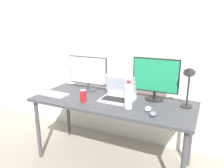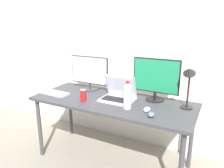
# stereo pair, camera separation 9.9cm
# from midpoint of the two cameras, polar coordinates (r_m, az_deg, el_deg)

# --- Properties ---
(ground_plane) EXTENTS (16.00, 16.00, 0.00)m
(ground_plane) POSITION_cam_midpoint_polar(r_m,az_deg,el_deg) (2.67, -1.13, -19.33)
(ground_plane) COLOR gray
(wall_back) EXTENTS (7.00, 0.08, 2.60)m
(wall_back) POSITION_cam_midpoint_polar(r_m,az_deg,el_deg) (2.72, 4.28, 10.88)
(wall_back) COLOR silver
(wall_back) RESTS_ON ground
(work_desk) EXTENTS (1.72, 0.69, 0.74)m
(work_desk) POSITION_cam_midpoint_polar(r_m,az_deg,el_deg) (2.34, -1.22, -5.76)
(work_desk) COLOR #424247
(work_desk) RESTS_ON ground
(monitor_left) EXTENTS (0.50, 0.21, 0.41)m
(monitor_left) POSITION_cam_midpoint_polar(r_m,az_deg,el_deg) (2.63, -7.39, 2.93)
(monitor_left) COLOR #38383D
(monitor_left) RESTS_ON work_desk
(monitor_center) EXTENTS (0.49, 0.20, 0.44)m
(monitor_center) POSITION_cam_midpoint_polar(r_m,az_deg,el_deg) (2.31, 10.07, 1.58)
(monitor_center) COLOR black
(monitor_center) RESTS_ON work_desk
(laptop_silver) EXTENTS (0.35, 0.26, 0.26)m
(laptop_silver) POSITION_cam_midpoint_polar(r_m,az_deg,el_deg) (2.31, 0.45, -2.75)
(laptop_silver) COLOR #B7B7BC
(laptop_silver) RESTS_ON work_desk
(keyboard_main) EXTENTS (0.37, 0.16, 0.02)m
(keyboard_main) POSITION_cam_midpoint_polar(r_m,az_deg,el_deg) (2.59, -16.39, -2.51)
(keyboard_main) COLOR #B2B2B7
(keyboard_main) RESTS_ON work_desk
(mouse_by_keyboard) EXTENTS (0.07, 0.11, 0.03)m
(mouse_by_keyboard) POSITION_cam_midpoint_polar(r_m,az_deg,el_deg) (2.08, 8.05, -6.44)
(mouse_by_keyboard) COLOR silver
(mouse_by_keyboard) RESTS_ON work_desk
(mouse_by_laptop) EXTENTS (0.08, 0.10, 0.04)m
(mouse_by_laptop) POSITION_cam_midpoint_polar(r_m,az_deg,el_deg) (1.98, 9.20, -7.67)
(mouse_by_laptop) COLOR slate
(mouse_by_laptop) RESTS_ON work_desk
(water_bottle) EXTENTS (0.08, 0.08, 0.27)m
(water_bottle) POSITION_cam_midpoint_polar(r_m,az_deg,el_deg) (2.08, 2.95, -3.09)
(water_bottle) COLOR silver
(water_bottle) RESTS_ON work_desk
(soda_can_near_keyboard) EXTENTS (0.07, 0.07, 0.13)m
(soda_can_near_keyboard) POSITION_cam_midpoint_polar(r_m,az_deg,el_deg) (2.29, -8.79, -3.08)
(soda_can_near_keyboard) COLOR red
(soda_can_near_keyboard) RESTS_ON work_desk
(desk_lamp) EXTENTS (0.11, 0.18, 0.44)m
(desk_lamp) POSITION_cam_midpoint_polar(r_m,az_deg,el_deg) (2.12, 18.16, 1.29)
(desk_lamp) COLOR black
(desk_lamp) RESTS_ON work_desk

